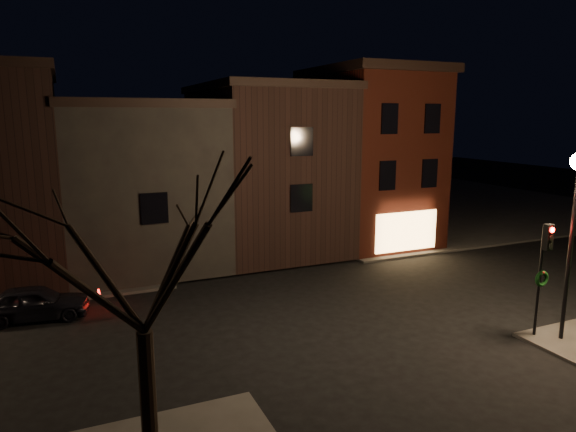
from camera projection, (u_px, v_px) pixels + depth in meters
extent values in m
plane|color=black|center=(324.00, 309.00, 20.94)|extent=(120.00, 120.00, 0.00)
cube|color=#2D2B28|center=(417.00, 202.00, 46.77)|extent=(30.00, 30.00, 0.12)
cube|color=#3D120B|center=(369.00, 160.00, 31.65)|extent=(6.00, 8.00, 10.00)
cube|color=black|center=(372.00, 72.00, 30.64)|extent=(6.50, 8.50, 0.50)
cube|color=#FFC572|center=(406.00, 231.00, 28.71)|extent=(4.00, 0.12, 2.20)
cube|color=black|center=(265.00, 170.00, 30.09)|extent=(7.00, 10.00, 9.00)
cube|color=black|center=(264.00, 88.00, 29.19)|extent=(7.30, 10.30, 0.40)
cube|color=black|center=(138.00, 186.00, 27.34)|extent=(7.50, 10.00, 8.00)
cube|color=black|center=(134.00, 105.00, 26.53)|extent=(7.80, 10.30, 0.40)
cylinder|color=black|center=(570.00, 255.00, 17.38)|extent=(0.14, 0.14, 6.00)
cylinder|color=black|center=(539.00, 281.00, 17.88)|extent=(0.10, 0.10, 4.00)
cube|color=black|center=(548.00, 237.00, 17.41)|extent=(0.28, 0.22, 0.90)
cylinder|color=#FF0C07|center=(552.00, 230.00, 17.25)|extent=(0.18, 0.06, 0.18)
cylinder|color=black|center=(551.00, 238.00, 17.30)|extent=(0.18, 0.06, 0.18)
cylinder|color=black|center=(550.00, 246.00, 17.35)|extent=(0.18, 0.06, 0.18)
torus|color=#0C380F|center=(542.00, 279.00, 17.78)|extent=(0.58, 0.14, 0.58)
sphere|color=#990C0C|center=(543.00, 273.00, 17.72)|extent=(0.12, 0.12, 0.12)
cylinder|color=black|center=(148.00, 399.00, 11.18)|extent=(0.36, 0.36, 3.15)
imported|color=black|center=(35.00, 303.00, 19.81)|extent=(4.12, 2.04, 1.35)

